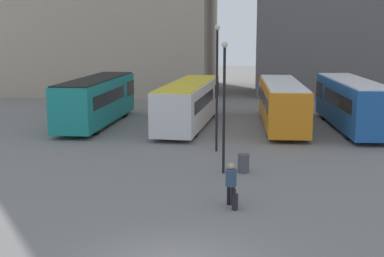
{
  "coord_description": "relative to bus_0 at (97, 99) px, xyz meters",
  "views": [
    {
      "loc": [
        2.02,
        -13.11,
        6.42
      ],
      "look_at": [
        -0.96,
        13.01,
        1.47
      ],
      "focal_mm": 50.0,
      "sensor_mm": 36.0,
      "label": 1
    }
  ],
  "objects": [
    {
      "name": "bus_2",
      "position": [
        12.34,
        0.56,
        -0.09
      ],
      "size": [
        2.87,
        11.28,
        2.97
      ],
      "rotation": [
        0.0,
        0.0,
        1.61
      ],
      "color": "orange",
      "rests_on": "ground_plane"
    },
    {
      "name": "trash_bin",
      "position": [
        10.07,
        -11.22,
        -1.28
      ],
      "size": [
        0.52,
        0.52,
        0.85
      ],
      "color": "#47474C",
      "rests_on": "ground_plane"
    },
    {
      "name": "lamp_post_1",
      "position": [
        8.56,
        -7.14,
        2.11
      ],
      "size": [
        0.28,
        0.28,
        6.59
      ],
      "color": "black",
      "rests_on": "ground_plane"
    },
    {
      "name": "traveler",
      "position": [
        9.69,
        -15.81,
        -0.76
      ],
      "size": [
        0.47,
        0.47,
        1.59
      ],
      "rotation": [
        0.0,
        0.0,
        1.41
      ],
      "color": "black",
      "rests_on": "ground_plane"
    },
    {
      "name": "suitcase",
      "position": [
        9.87,
        -16.3,
        -1.42
      ],
      "size": [
        0.22,
        0.34,
        0.81
      ],
      "rotation": [
        0.0,
        0.0,
        1.41
      ],
      "color": "black",
      "rests_on": "ground_plane"
    },
    {
      "name": "bus_3",
      "position": [
        16.78,
        0.36,
        0.01
      ],
      "size": [
        3.3,
        11.43,
        3.16
      ],
      "rotation": [
        0.0,
        0.0,
        1.65
      ],
      "color": "#1E56A3",
      "rests_on": "ground_plane"
    },
    {
      "name": "lamp_post_0",
      "position": [
        9.18,
        -11.46,
        1.73
      ],
      "size": [
        0.28,
        0.28,
        5.86
      ],
      "color": "black",
      "rests_on": "ground_plane"
    },
    {
      "name": "bus_1",
      "position": [
        6.23,
        0.16,
        -0.12
      ],
      "size": [
        3.24,
        11.76,
        2.92
      ],
      "rotation": [
        0.0,
        0.0,
        1.5
      ],
      "color": "silver",
      "rests_on": "ground_plane"
    },
    {
      "name": "bus_0",
      "position": [
        0.0,
        0.0,
        0.0
      ],
      "size": [
        2.72,
        10.88,
        3.14
      ],
      "rotation": [
        0.0,
        0.0,
        1.55
      ],
      "color": "#19847F",
      "rests_on": "ground_plane"
    }
  ]
}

